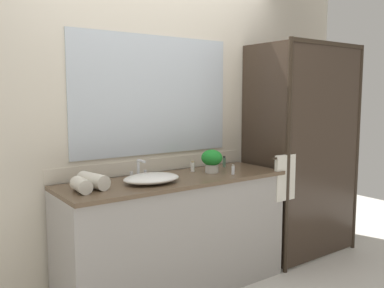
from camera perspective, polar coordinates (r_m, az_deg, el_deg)
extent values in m
cube|color=beige|center=(3.41, -5.45, 2.89)|extent=(4.40, 0.05, 2.60)
cube|color=beige|center=(3.42, -5.14, -2.91)|extent=(1.80, 0.01, 0.11)
cube|color=silver|center=(3.37, -5.23, 6.69)|extent=(1.43, 0.01, 0.95)
cube|color=#9E9993|center=(3.30, -2.27, -12.59)|extent=(1.80, 0.56, 0.87)
cube|color=brown|center=(3.17, -2.21, -4.95)|extent=(1.80, 0.58, 0.03)
cylinder|color=#2D2319|center=(4.37, 21.76, -0.67)|extent=(0.04, 0.04, 2.00)
cylinder|color=#2D2319|center=(3.57, 13.07, -1.92)|extent=(0.04, 0.04, 2.00)
cube|color=#2D2319|center=(3.95, 18.38, 12.99)|extent=(1.00, 0.04, 0.04)
cube|color=#382B21|center=(3.96, 17.86, -1.24)|extent=(0.96, 0.01, 1.96)
cube|color=#382B21|center=(3.76, 9.81, -1.41)|extent=(0.01, 0.57, 1.96)
cylinder|color=#2D2319|center=(3.56, 12.74, -1.78)|extent=(0.32, 0.02, 0.02)
cube|color=silver|center=(3.59, 12.67, -4.54)|extent=(0.22, 0.04, 0.39)
ellipsoid|color=white|center=(3.00, -5.60, -4.72)|extent=(0.42, 0.31, 0.07)
cube|color=silver|center=(3.18, -7.39, -4.54)|extent=(0.17, 0.04, 0.02)
cylinder|color=silver|center=(3.16, -7.41, -3.30)|extent=(0.02, 0.02, 0.12)
cylinder|color=silver|center=(3.11, -6.99, -2.34)|extent=(0.02, 0.10, 0.02)
cylinder|color=silver|center=(3.14, -8.36, -4.14)|extent=(0.02, 0.02, 0.04)
cylinder|color=silver|center=(3.20, -6.45, -3.92)|extent=(0.02, 0.02, 0.04)
cylinder|color=beige|center=(3.39, 2.74, -3.38)|extent=(0.11, 0.11, 0.07)
ellipsoid|color=#1E832A|center=(3.37, 2.75, -1.89)|extent=(0.17, 0.17, 0.13)
cylinder|color=silver|center=(3.32, 5.68, -3.61)|extent=(0.02, 0.02, 0.07)
cylinder|color=#B7B2A8|center=(3.31, 5.68, -2.94)|extent=(0.02, 0.02, 0.01)
cylinder|color=white|center=(3.42, 0.10, -3.18)|extent=(0.03, 0.03, 0.08)
cylinder|color=#9E895B|center=(3.41, 0.10, -2.46)|extent=(0.03, 0.03, 0.01)
cylinder|color=#4C7056|center=(3.65, 4.45, -2.52)|extent=(0.03, 0.03, 0.08)
cylinder|color=black|center=(3.64, 4.46, -1.78)|extent=(0.02, 0.02, 0.01)
cylinder|color=silver|center=(2.79, -15.00, -5.50)|extent=(0.10, 0.19, 0.09)
cylinder|color=silver|center=(2.89, -13.45, -4.93)|extent=(0.15, 0.27, 0.10)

